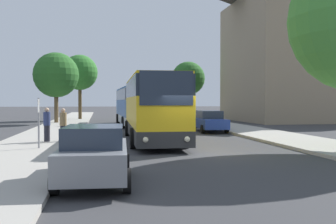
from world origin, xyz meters
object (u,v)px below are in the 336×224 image
object	(u,v)px
pedestrian_waiting_far	(63,125)
tree_right_near	(188,78)
bus_front	(152,108)
parked_car_left_curb	(95,154)
pedestrian_waiting_near	(47,124)
parked_car_right_near	(210,121)
bus_stop_sign	(39,117)
tree_left_near	(80,73)
tree_left_far	(56,75)
parked_car_right_far	(170,115)
bus_middle	(134,106)

from	to	relation	value
pedestrian_waiting_far	tree_right_near	distance (m)	32.57
bus_front	pedestrian_waiting_far	distance (m)	4.96
parked_car_left_curb	pedestrian_waiting_near	size ratio (longest dim) A/B	2.40
parked_car_right_near	bus_front	bearing A→B (deg)	51.67
parked_car_left_curb	tree_right_near	distance (m)	41.56
parked_car_right_near	bus_stop_sign	bearing A→B (deg)	44.10
bus_front	tree_left_near	distance (m)	26.43
tree_left_near	tree_left_far	world-z (taller)	tree_left_near
pedestrian_waiting_near	pedestrian_waiting_far	world-z (taller)	pedestrian_waiting_near
bus_front	parked_car_right_far	distance (m)	20.76
bus_middle	parked_car_left_curb	size ratio (longest dim) A/B	2.77
tree_right_near	bus_middle	bearing A→B (deg)	-119.86
bus_front	pedestrian_waiting_near	size ratio (longest dim) A/B	6.70
parked_car_left_curb	tree_left_far	bearing A→B (deg)	101.26
parked_car_right_far	pedestrian_waiting_near	xyz separation A→B (m)	(-10.30, -20.93, 0.26)
parked_car_left_curb	parked_car_right_far	world-z (taller)	parked_car_left_curb
tree_right_near	parked_car_right_near	bearing A→B (deg)	-98.91
parked_car_left_curb	bus_stop_sign	world-z (taller)	bus_stop_sign
pedestrian_waiting_near	tree_left_far	distance (m)	19.33
parked_car_left_curb	bus_front	bearing A→B (deg)	77.82
pedestrian_waiting_far	parked_car_right_far	bearing A→B (deg)	-103.21
parked_car_left_curb	pedestrian_waiting_near	world-z (taller)	pedestrian_waiting_near
bus_front	bus_middle	bearing A→B (deg)	91.07
parked_car_right_far	pedestrian_waiting_far	distance (m)	23.05
parked_car_right_near	parked_car_right_far	size ratio (longest dim) A/B	1.09
tree_left_near	tree_left_far	bearing A→B (deg)	-104.55
bus_front	tree_left_near	bearing A→B (deg)	103.25
parked_car_right_far	bus_stop_sign	world-z (taller)	bus_stop_sign
bus_middle	pedestrian_waiting_far	distance (m)	15.54
bus_front	tree_left_far	xyz separation A→B (m)	(-7.15, 18.17, 2.94)
parked_car_right_near	tree_right_near	bearing A→B (deg)	-96.53
bus_front	pedestrian_waiting_far	world-z (taller)	bus_front
bus_middle	bus_stop_sign	world-z (taller)	bus_middle
tree_left_near	parked_car_left_curb	bearing A→B (deg)	-86.67
bus_stop_sign	pedestrian_waiting_near	bearing A→B (deg)	90.38
bus_middle	tree_left_near	distance (m)	13.47
bus_stop_sign	pedestrian_waiting_far	world-z (taller)	bus_stop_sign
bus_stop_sign	tree_right_near	bearing A→B (deg)	66.19
bus_front	bus_middle	world-z (taller)	bus_front
bus_middle	tree_left_far	world-z (taller)	tree_left_far
bus_front	tree_right_near	size ratio (longest dim) A/B	1.62
pedestrian_waiting_far	tree_left_far	xyz separation A→B (m)	(-2.34, 18.98, 3.80)
parked_car_left_curb	parked_car_right_near	distance (m)	18.77
tree_left_far	parked_car_left_curb	bearing A→B (deg)	-82.06
tree_left_near	tree_right_near	size ratio (longest dim) A/B	1.04
tree_right_near	pedestrian_waiting_near	bearing A→B (deg)	-115.92
parked_car_left_curb	pedestrian_waiting_near	distance (m)	10.66
parked_car_left_curb	pedestrian_waiting_far	size ratio (longest dim) A/B	2.44
tree_right_near	parked_car_left_curb	bearing A→B (deg)	-106.40
parked_car_right_near	pedestrian_waiting_far	xyz separation A→B (m)	(-9.85, -6.66, 0.23)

